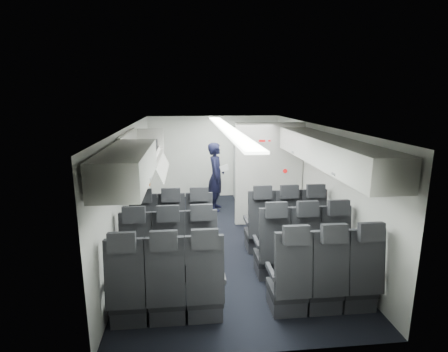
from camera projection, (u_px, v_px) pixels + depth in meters
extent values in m
cube|color=black|center=(226.00, 240.00, 6.61)|extent=(3.40, 6.00, 0.01)
cube|color=silver|center=(226.00, 126.00, 6.12)|extent=(3.40, 6.00, 0.01)
cube|color=silver|center=(214.00, 157.00, 9.27)|extent=(3.40, 0.01, 2.15)
cube|color=silver|center=(260.00, 260.00, 3.46)|extent=(3.40, 0.01, 2.15)
cube|color=silver|center=(131.00, 187.00, 6.19)|extent=(0.01, 6.00, 2.15)
cube|color=silver|center=(316.00, 183.00, 6.54)|extent=(0.01, 6.00, 2.15)
cube|color=white|center=(226.00, 128.00, 6.13)|extent=(0.25, 5.52, 0.03)
cube|color=#242427|center=(147.00, 239.00, 5.97)|extent=(0.44, 0.46, 0.12)
cube|color=#2D2D33|center=(147.00, 248.00, 6.00)|extent=(0.42, 0.42, 0.22)
cube|color=#242427|center=(144.00, 219.00, 5.65)|extent=(0.44, 0.20, 0.80)
cube|color=#242427|center=(142.00, 196.00, 5.51)|extent=(0.30, 0.12, 0.23)
cube|color=#2D2D33|center=(132.00, 225.00, 5.85)|extent=(0.05, 0.40, 0.06)
cube|color=#2D2D33|center=(159.00, 224.00, 5.90)|extent=(0.05, 0.40, 0.06)
cube|color=#242427|center=(173.00, 238.00, 6.01)|extent=(0.44, 0.46, 0.12)
cube|color=#2D2D33|center=(174.00, 247.00, 6.05)|extent=(0.42, 0.42, 0.22)
cube|color=#242427|center=(172.00, 218.00, 5.70)|extent=(0.44, 0.20, 0.80)
cube|color=#242427|center=(171.00, 195.00, 5.56)|extent=(0.30, 0.12, 0.23)
cube|color=#2D2D33|center=(160.00, 224.00, 5.90)|extent=(0.05, 0.40, 0.06)
cube|color=#2D2D33|center=(186.00, 223.00, 5.94)|extent=(0.05, 0.40, 0.06)
cube|color=#242427|center=(199.00, 237.00, 6.06)|extent=(0.44, 0.46, 0.12)
cube|color=#2D2D33|center=(200.00, 246.00, 6.10)|extent=(0.42, 0.42, 0.22)
cube|color=#242427|center=(199.00, 217.00, 5.74)|extent=(0.44, 0.20, 0.80)
cube|color=#242427|center=(199.00, 194.00, 5.61)|extent=(0.30, 0.12, 0.23)
cube|color=#2D2D33|center=(186.00, 223.00, 5.94)|extent=(0.05, 0.40, 0.06)
cube|color=#2D2D33|center=(212.00, 222.00, 5.99)|extent=(0.05, 0.40, 0.06)
cube|color=#242427|center=(258.00, 235.00, 6.16)|extent=(0.44, 0.46, 0.12)
cube|color=#2D2D33|center=(258.00, 243.00, 6.20)|extent=(0.42, 0.42, 0.22)
cube|color=#242427|center=(261.00, 215.00, 5.85)|extent=(0.44, 0.20, 0.80)
cube|color=#242427|center=(263.00, 192.00, 5.71)|extent=(0.30, 0.12, 0.23)
cube|color=#2D2D33|center=(246.00, 221.00, 6.05)|extent=(0.05, 0.40, 0.06)
cube|color=#2D2D33|center=(271.00, 220.00, 6.09)|extent=(0.05, 0.40, 0.06)
cube|color=#242427|center=(283.00, 234.00, 6.21)|extent=(0.44, 0.46, 0.12)
cube|color=#2D2D33|center=(283.00, 242.00, 6.25)|extent=(0.42, 0.42, 0.22)
cube|color=#242427|center=(288.00, 214.00, 5.90)|extent=(0.44, 0.20, 0.80)
cube|color=#242427|center=(289.00, 192.00, 5.76)|extent=(0.30, 0.12, 0.23)
cube|color=#2D2D33|center=(272.00, 220.00, 6.10)|extent=(0.05, 0.40, 0.06)
cube|color=#2D2D33|center=(296.00, 219.00, 6.14)|extent=(0.05, 0.40, 0.06)
cube|color=#242427|center=(308.00, 233.00, 6.26)|extent=(0.44, 0.46, 0.12)
cube|color=#2D2D33|center=(307.00, 241.00, 6.29)|extent=(0.42, 0.42, 0.22)
cube|color=#242427|center=(313.00, 213.00, 5.94)|extent=(0.44, 0.20, 0.80)
cube|color=#242427|center=(316.00, 191.00, 5.80)|extent=(0.30, 0.12, 0.23)
cube|color=#2D2D33|center=(297.00, 219.00, 6.14)|extent=(0.05, 0.40, 0.06)
cube|color=#2D2D33|center=(321.00, 218.00, 6.19)|extent=(0.05, 0.40, 0.06)
cube|color=#242427|center=(140.00, 264.00, 5.10)|extent=(0.44, 0.46, 0.12)
cube|color=#2D2D33|center=(141.00, 274.00, 5.13)|extent=(0.42, 0.42, 0.22)
cube|color=#242427|center=(136.00, 241.00, 4.78)|extent=(0.44, 0.20, 0.80)
cube|color=#242427|center=(134.00, 215.00, 4.64)|extent=(0.30, 0.12, 0.23)
cube|color=#2D2D33|center=(123.00, 248.00, 4.98)|extent=(0.05, 0.40, 0.06)
cube|color=#2D2D33|center=(154.00, 246.00, 5.03)|extent=(0.05, 0.40, 0.06)
cube|color=#242427|center=(171.00, 262.00, 5.14)|extent=(0.44, 0.46, 0.12)
cube|color=#2D2D33|center=(171.00, 272.00, 5.18)|extent=(0.42, 0.42, 0.22)
cube|color=#242427|center=(169.00, 240.00, 4.83)|extent=(0.44, 0.20, 0.80)
cube|color=#242427|center=(168.00, 214.00, 4.69)|extent=(0.30, 0.12, 0.23)
cube|color=#2D2D33|center=(155.00, 246.00, 5.03)|extent=(0.05, 0.40, 0.06)
cube|color=#2D2D33|center=(186.00, 245.00, 5.07)|extent=(0.05, 0.40, 0.06)
cube|color=#242427|center=(202.00, 261.00, 5.19)|extent=(0.44, 0.46, 0.12)
cube|color=#2D2D33|center=(202.00, 271.00, 5.22)|extent=(0.42, 0.42, 0.22)
cube|color=#242427|center=(202.00, 238.00, 4.87)|extent=(0.44, 0.20, 0.80)
cube|color=#242427|center=(201.00, 212.00, 4.73)|extent=(0.30, 0.12, 0.23)
cube|color=#2D2D33|center=(186.00, 245.00, 5.07)|extent=(0.05, 0.40, 0.06)
cube|color=#2D2D33|center=(216.00, 243.00, 5.12)|extent=(0.05, 0.40, 0.06)
cube|color=#242427|center=(270.00, 257.00, 5.29)|extent=(0.44, 0.46, 0.12)
cube|color=#2D2D33|center=(270.00, 267.00, 5.33)|extent=(0.42, 0.42, 0.22)
cube|color=#242427|center=(275.00, 235.00, 4.98)|extent=(0.44, 0.20, 0.80)
cube|color=#242427|center=(276.00, 210.00, 4.84)|extent=(0.30, 0.12, 0.23)
cube|color=#2D2D33|center=(257.00, 242.00, 5.18)|extent=(0.05, 0.40, 0.06)
cube|color=#2D2D33|center=(285.00, 240.00, 5.22)|extent=(0.05, 0.40, 0.06)
cube|color=#242427|center=(299.00, 256.00, 5.34)|extent=(0.44, 0.46, 0.12)
cube|color=#2D2D33|center=(298.00, 266.00, 5.37)|extent=(0.42, 0.42, 0.22)
cube|color=#242427|center=(305.00, 234.00, 5.02)|extent=(0.44, 0.20, 0.80)
cube|color=#242427|center=(308.00, 209.00, 4.89)|extent=(0.30, 0.12, 0.23)
cube|color=#2D2D33|center=(286.00, 240.00, 5.22)|extent=(0.05, 0.40, 0.06)
cube|color=#2D2D33|center=(315.00, 239.00, 5.27)|extent=(0.05, 0.40, 0.06)
cube|color=#242427|center=(327.00, 255.00, 5.38)|extent=(0.44, 0.46, 0.12)
cube|color=#2D2D33|center=(327.00, 264.00, 5.42)|extent=(0.42, 0.42, 0.22)
cube|color=#242427|center=(335.00, 233.00, 5.07)|extent=(0.44, 0.20, 0.80)
cube|color=#242427|center=(339.00, 208.00, 4.93)|extent=(0.30, 0.12, 0.23)
cube|color=#2D2D33|center=(315.00, 239.00, 5.27)|extent=(0.05, 0.40, 0.06)
cube|color=#2D2D33|center=(343.00, 238.00, 5.31)|extent=(0.05, 0.40, 0.06)
cube|color=#242427|center=(130.00, 299.00, 4.22)|extent=(0.44, 0.46, 0.12)
cube|color=#2D2D33|center=(131.00, 310.00, 4.26)|extent=(0.42, 0.42, 0.22)
cube|color=#242427|center=(125.00, 274.00, 3.91)|extent=(0.44, 0.20, 0.80)
cube|color=#242427|center=(122.00, 242.00, 3.77)|extent=(0.30, 0.12, 0.23)
cube|color=#2D2D33|center=(109.00, 280.00, 4.11)|extent=(0.05, 0.40, 0.06)
cube|color=#2D2D33|center=(147.00, 278.00, 4.15)|extent=(0.05, 0.40, 0.06)
cube|color=#242427|center=(168.00, 296.00, 4.27)|extent=(0.44, 0.46, 0.12)
cube|color=#2D2D33|center=(168.00, 308.00, 4.31)|extent=(0.42, 0.42, 0.22)
cube|color=#242427|center=(165.00, 272.00, 3.95)|extent=(0.44, 0.20, 0.80)
cube|color=#242427|center=(164.00, 241.00, 3.82)|extent=(0.30, 0.12, 0.23)
cube|color=#2D2D33|center=(148.00, 278.00, 4.15)|extent=(0.05, 0.40, 0.06)
cube|color=#2D2D33|center=(185.00, 276.00, 4.20)|extent=(0.05, 0.40, 0.06)
cube|color=#242427|center=(205.00, 294.00, 4.32)|extent=(0.44, 0.46, 0.12)
cube|color=#2D2D33|center=(205.00, 306.00, 4.35)|extent=(0.42, 0.42, 0.22)
cube|color=#242427|center=(205.00, 270.00, 4.00)|extent=(0.44, 0.20, 0.80)
cube|color=#242427|center=(205.00, 239.00, 3.86)|extent=(0.30, 0.12, 0.23)
cube|color=#2D2D33|center=(186.00, 276.00, 4.20)|extent=(0.05, 0.40, 0.06)
cube|color=#2D2D33|center=(222.00, 274.00, 4.25)|extent=(0.05, 0.40, 0.06)
cube|color=#242427|center=(287.00, 289.00, 4.42)|extent=(0.44, 0.46, 0.12)
cube|color=#2D2D33|center=(286.00, 301.00, 4.46)|extent=(0.42, 0.42, 0.22)
cube|color=#242427|center=(293.00, 265.00, 4.11)|extent=(0.44, 0.20, 0.80)
cube|color=#242427|center=(296.00, 235.00, 3.97)|extent=(0.30, 0.12, 0.23)
cube|color=#2D2D33|center=(271.00, 271.00, 4.31)|extent=(0.05, 0.40, 0.06)
cube|color=#2D2D33|center=(305.00, 270.00, 4.35)|extent=(0.05, 0.40, 0.06)
cube|color=#242427|center=(321.00, 287.00, 4.47)|extent=(0.44, 0.46, 0.12)
cube|color=#2D2D33|center=(320.00, 299.00, 4.50)|extent=(0.42, 0.42, 0.22)
cube|color=#242427|center=(330.00, 263.00, 4.15)|extent=(0.44, 0.20, 0.80)
cube|color=#242427|center=(334.00, 233.00, 4.01)|extent=(0.30, 0.12, 0.23)
cube|color=#2D2D33|center=(306.00, 270.00, 4.35)|extent=(0.05, 0.40, 0.06)
cube|color=#2D2D33|center=(340.00, 268.00, 4.40)|extent=(0.05, 0.40, 0.06)
cube|color=#242427|center=(354.00, 286.00, 4.51)|extent=(0.44, 0.46, 0.12)
cube|color=#2D2D33|center=(353.00, 297.00, 4.55)|extent=(0.42, 0.42, 0.22)
cube|color=#242427|center=(366.00, 261.00, 4.20)|extent=(0.44, 0.20, 0.80)
cube|color=#242427|center=(371.00, 232.00, 4.06)|extent=(0.30, 0.12, 0.23)
cube|color=#2D2D33|center=(341.00, 268.00, 4.40)|extent=(0.05, 0.40, 0.06)
cube|color=#2D2D33|center=(374.00, 266.00, 4.44)|extent=(0.05, 0.40, 0.06)
cube|color=silver|center=(127.00, 166.00, 4.11)|extent=(0.52, 1.80, 0.40)
cylinder|color=slate|center=(149.00, 178.00, 4.17)|extent=(0.04, 0.10, 0.04)
cube|color=#9E9E93|center=(145.00, 157.00, 5.85)|extent=(0.52, 1.70, 0.04)
cube|color=silver|center=(129.00, 145.00, 5.78)|extent=(0.06, 1.70, 0.44)
cube|color=silver|center=(138.00, 153.00, 5.00)|extent=(0.52, 0.04, 0.40)
cube|color=silver|center=(150.00, 139.00, 6.61)|extent=(0.52, 0.04, 0.40)
cube|color=silver|center=(160.00, 163.00, 5.90)|extent=(0.21, 1.61, 0.38)
cube|color=silver|center=(354.00, 161.00, 4.39)|extent=(0.52, 1.80, 0.40)
cylinder|color=slate|center=(334.00, 174.00, 4.40)|extent=(0.04, 0.10, 0.04)
cube|color=silver|center=(308.00, 143.00, 6.09)|extent=(0.52, 1.70, 0.40)
cylinder|color=slate|center=(293.00, 152.00, 6.10)|extent=(0.04, 0.10, 0.04)
cube|color=silver|center=(269.00, 174.00, 7.24)|extent=(1.40, 0.12, 2.13)
cube|color=white|center=(264.00, 141.00, 7.00)|extent=(0.24, 0.01, 0.10)
cube|color=red|center=(262.00, 141.00, 6.98)|extent=(0.13, 0.01, 0.04)
cube|color=red|center=(269.00, 141.00, 7.00)|extent=(0.05, 0.01, 0.03)
cylinder|color=white|center=(285.00, 171.00, 7.19)|extent=(0.11, 0.01, 0.11)
cylinder|color=red|center=(285.00, 171.00, 7.18)|extent=(0.09, 0.01, 0.09)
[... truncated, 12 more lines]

